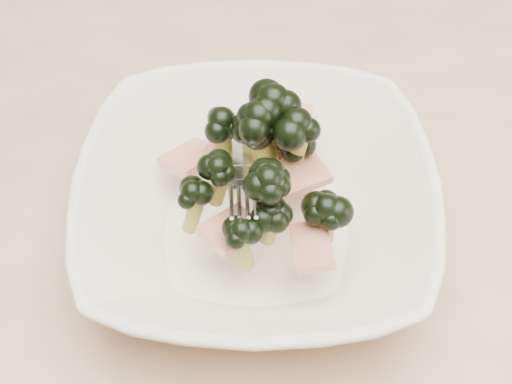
% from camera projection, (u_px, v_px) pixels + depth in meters
% --- Properties ---
extents(dining_table, '(1.20, 0.80, 0.75)m').
position_uv_depth(dining_table, '(355.00, 358.00, 0.60)').
color(dining_table, tan).
rests_on(dining_table, ground).
extents(broccoli_dish, '(0.27, 0.27, 0.12)m').
position_uv_depth(broccoli_dish, '(257.00, 200.00, 0.53)').
color(broccoli_dish, beige).
rests_on(broccoli_dish, dining_table).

